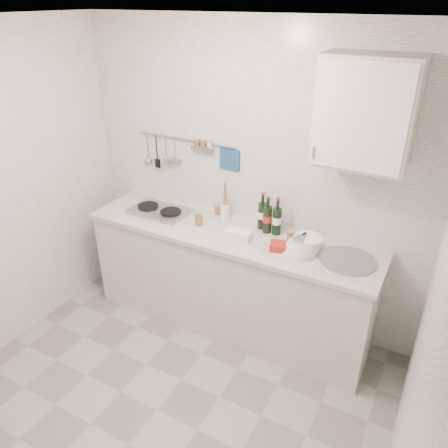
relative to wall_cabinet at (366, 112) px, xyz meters
The scene contains 17 objects.
floor 2.47m from the wall_cabinet, 126.42° to the right, with size 3.00×3.00×0.00m, color slate.
ceiling 1.61m from the wall_cabinet, 126.42° to the right, with size 3.00×3.00×0.00m, color silver.
back_wall 1.15m from the wall_cabinet, 168.67° to the left, with size 3.00×0.02×2.50m, color silver.
wall_right 1.53m from the wall_cabinet, 63.80° to the right, with size 0.02×2.80×2.50m, color silver.
counter 1.76m from the wall_cabinet, behind, with size 2.44×0.64×0.96m.
wall_rail 1.59m from the wall_cabinet, behind, with size 0.98×0.09×0.34m.
wall_cabinet is the anchor object (origin of this frame).
plate_stack_hob 1.90m from the wall_cabinet, behind, with size 0.23×0.23×0.02m.
plate_stack_sink 1.02m from the wall_cabinet, 152.30° to the right, with size 0.29×0.27×0.13m.
wine_bottles 1.08m from the wall_cabinet, behind, with size 0.21×0.12×0.31m.
butter_dish 1.29m from the wall_cabinet, 166.10° to the right, with size 0.21×0.11×0.06m, color white.
strawberry_punnet 1.12m from the wall_cabinet, 155.97° to the right, with size 0.12×0.12×0.05m, color red.
utensil_crock 1.41m from the wall_cabinet, behind, with size 0.08×0.08×0.33m.
jar_a 1.51m from the wall_cabinet, behind, with size 0.07×0.07×0.09m.
jar_b 1.04m from the wall_cabinet, behind, with size 0.06×0.06×0.08m.
jar_c 1.08m from the wall_cabinet, behind, with size 0.06×0.06×0.08m.
jar_d 1.53m from the wall_cabinet, behind, with size 0.07×0.07×0.12m.
Camera 1 is at (1.43, -1.64, 2.60)m, focal length 35.00 mm.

